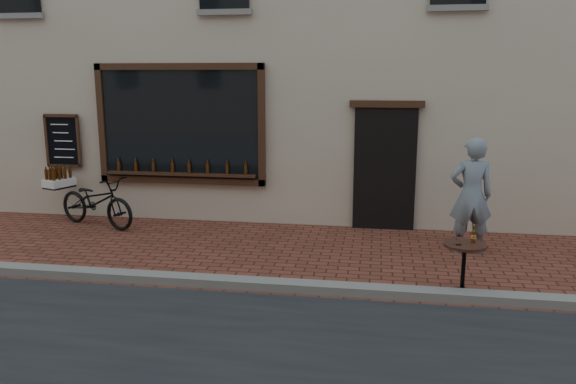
# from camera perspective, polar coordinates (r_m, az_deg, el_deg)

# --- Properties ---
(ground) EXTENTS (90.00, 90.00, 0.00)m
(ground) POSITION_cam_1_polar(r_m,az_deg,el_deg) (7.39, -5.48, -10.15)
(ground) COLOR #58291C
(ground) RESTS_ON ground
(kerb) EXTENTS (90.00, 0.25, 0.12)m
(kerb) POSITION_cam_1_polar(r_m,az_deg,el_deg) (7.54, -5.10, -9.17)
(kerb) COLOR slate
(kerb) RESTS_ON ground
(cargo_bicycle) EXTENTS (2.13, 1.25, 1.01)m
(cargo_bicycle) POSITION_cam_1_polar(r_m,az_deg,el_deg) (10.96, -19.01, -0.84)
(cargo_bicycle) COLOR black
(cargo_bicycle) RESTS_ON ground
(bistro_table) EXTENTS (0.53, 0.53, 0.91)m
(bistro_table) POSITION_cam_1_polar(r_m,az_deg,el_deg) (7.48, 17.46, -6.44)
(bistro_table) COLOR black
(bistro_table) RESTS_ON ground
(pedestrian) EXTENTS (0.71, 0.51, 1.83)m
(pedestrian) POSITION_cam_1_polar(r_m,az_deg,el_deg) (9.18, 18.09, -0.36)
(pedestrian) COLOR slate
(pedestrian) RESTS_ON ground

